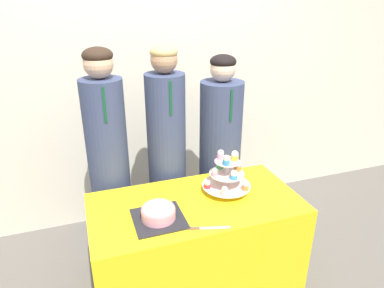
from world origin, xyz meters
TOP-DOWN VIEW (x-y plane):
  - wall_back at (0.00, 1.49)m, footprint 9.00×0.06m
  - table at (0.00, 0.32)m, footprint 1.27×0.64m
  - round_cake at (-0.25, 0.22)m, footprint 0.28×0.28m
  - cake_knife at (-0.06, 0.07)m, footprint 0.23×0.08m
  - cupcake_stand at (0.23, 0.39)m, footprint 0.31×0.31m
  - student_0 at (-0.45, 0.83)m, footprint 0.27×0.28m
  - student_1 at (-0.04, 0.83)m, footprint 0.27×0.28m
  - student_2 at (0.37, 0.83)m, footprint 0.31×0.32m

SIDE VIEW (x-z plane):
  - table at x=0.00m, z-range 0.00..0.76m
  - student_2 at x=0.37m, z-range -0.04..1.50m
  - cake_knife at x=-0.06m, z-range 0.75..0.76m
  - student_1 at x=-0.04m, z-range -0.03..1.59m
  - student_0 at x=-0.45m, z-range -0.03..1.59m
  - round_cake at x=-0.25m, z-range 0.75..0.85m
  - cupcake_stand at x=0.23m, z-range 0.74..1.01m
  - wall_back at x=0.00m, z-range 0.00..2.70m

